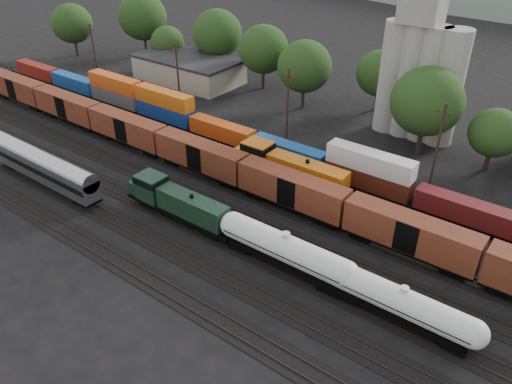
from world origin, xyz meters
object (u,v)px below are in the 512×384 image
Objects in this scene: tank_car_a at (285,249)px; passenger_coach at (42,166)px; grain_silo at (420,69)px; green_locomotive at (175,201)px; orange_locomotive at (286,167)px.

tank_car_a is 36.88m from passenger_coach.
grain_silo is (33.97, 46.00, 8.22)m from passenger_coach.
orange_locomotive is (6.36, 15.00, 0.22)m from green_locomotive.
green_locomotive is 0.97× the size of tank_car_a.
grain_silo reaches higher than tank_car_a.
passenger_coach is 1.12× the size of orange_locomotive.
grain_silo reaches higher than green_locomotive.
tank_car_a is 0.89× the size of orange_locomotive.
passenger_coach is 0.75× the size of grain_silo.
tank_car_a is (16.30, -0.00, 0.15)m from green_locomotive.
orange_locomotive is at bearing -105.84° from grain_silo.
passenger_coach is (-36.54, -5.00, 0.37)m from tank_car_a.
tank_car_a is 0.59× the size of grain_silo.
green_locomotive is 20.85m from passenger_coach.
green_locomotive is 0.77× the size of passenger_coach.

